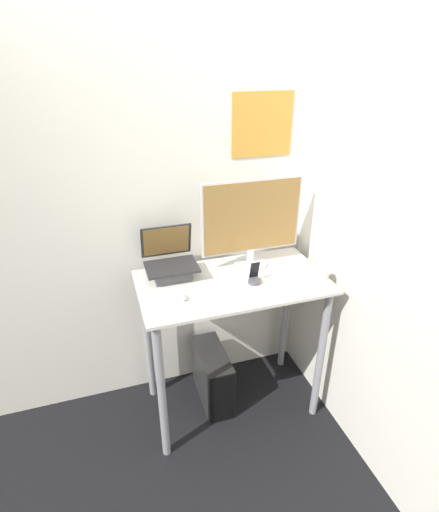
{
  "coord_description": "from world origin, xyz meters",
  "views": [
    {
      "loc": [
        -0.71,
        -1.63,
        2.22
      ],
      "look_at": [
        -0.08,
        0.31,
        1.18
      ],
      "focal_mm": 28.0,
      "sensor_mm": 36.0,
      "label": 1
    }
  ],
  "objects_px": {
    "monitor": "(252,224)",
    "keyboard": "(218,293)",
    "computer_tower": "(213,376)",
    "laptop": "(171,265)",
    "cell_phone": "(254,277)",
    "mouse": "(184,297)"
  },
  "relations": [
    {
      "from": "keyboard",
      "to": "computer_tower",
      "type": "distance_m",
      "value": 0.83
    },
    {
      "from": "cell_phone",
      "to": "computer_tower",
      "type": "xyz_separation_m",
      "value": [
        -0.22,
        0.14,
        -0.84
      ]
    },
    {
      "from": "keyboard",
      "to": "computer_tower",
      "type": "relative_size",
      "value": 0.65
    },
    {
      "from": "laptop",
      "to": "cell_phone",
      "type": "distance_m",
      "value": 0.51
    },
    {
      "from": "laptop",
      "to": "monitor",
      "type": "bearing_deg",
      "value": -1.5
    },
    {
      "from": "monitor",
      "to": "keyboard",
      "type": "height_order",
      "value": "monitor"
    },
    {
      "from": "mouse",
      "to": "computer_tower",
      "type": "bearing_deg",
      "value": 41.5
    },
    {
      "from": "monitor",
      "to": "mouse",
      "type": "relative_size",
      "value": 10.99
    },
    {
      "from": "cell_phone",
      "to": "monitor",
      "type": "bearing_deg",
      "value": 74.81
    },
    {
      "from": "mouse",
      "to": "computer_tower",
      "type": "distance_m",
      "value": 0.86
    },
    {
      "from": "monitor",
      "to": "computer_tower",
      "type": "xyz_separation_m",
      "value": [
        -0.28,
        -0.07,
        -1.09
      ]
    },
    {
      "from": "keyboard",
      "to": "mouse",
      "type": "bearing_deg",
      "value": 178.5
    },
    {
      "from": "mouse",
      "to": "cell_phone",
      "type": "distance_m",
      "value": 0.44
    },
    {
      "from": "monitor",
      "to": "keyboard",
      "type": "bearing_deg",
      "value": -138.33
    },
    {
      "from": "mouse",
      "to": "cell_phone",
      "type": "xyz_separation_m",
      "value": [
        0.44,
        0.05,
        0.02
      ]
    },
    {
      "from": "mouse",
      "to": "keyboard",
      "type": "bearing_deg",
      "value": -1.5
    },
    {
      "from": "cell_phone",
      "to": "computer_tower",
      "type": "distance_m",
      "value": 0.88
    },
    {
      "from": "laptop",
      "to": "cell_phone",
      "type": "height_order",
      "value": "laptop"
    },
    {
      "from": "keyboard",
      "to": "cell_phone",
      "type": "distance_m",
      "value": 0.25
    },
    {
      "from": "laptop",
      "to": "computer_tower",
      "type": "distance_m",
      "value": 0.91
    },
    {
      "from": "computer_tower",
      "to": "laptop",
      "type": "bearing_deg",
      "value": 159.66
    },
    {
      "from": "mouse",
      "to": "monitor",
      "type": "bearing_deg",
      "value": 27.97
    }
  ]
}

